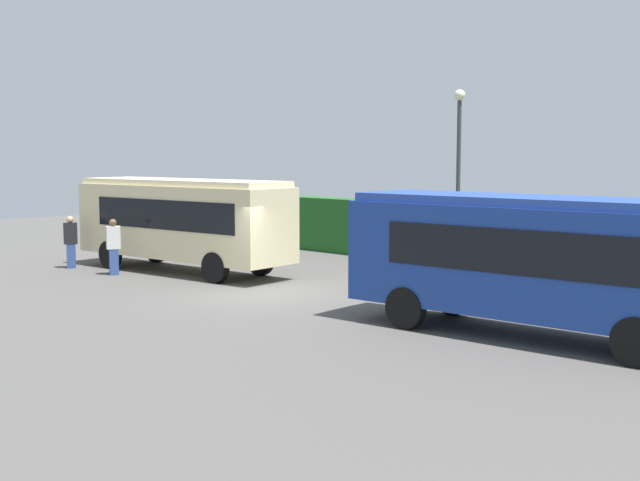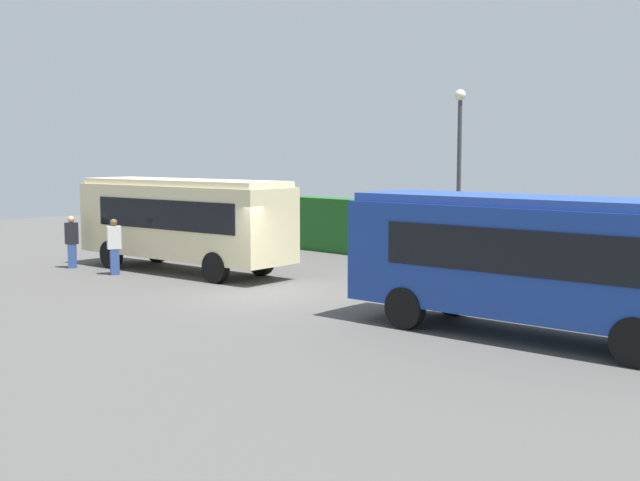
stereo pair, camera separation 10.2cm
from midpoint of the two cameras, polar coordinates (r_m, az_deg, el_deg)
The scene contains 9 objects.
ground_plane at distance 24.08m, azimuth -4.63°, elevation -3.81°, with size 64.00×64.00×0.00m, color #514F4C.
bus_cream at distance 28.92m, azimuth -9.61°, elevation 1.48°, with size 8.93×3.16×3.22m.
bus_blue at distance 18.90m, azimuth 14.46°, elevation -1.12°, with size 8.95×2.93×3.17m.
person_left at distance 30.86m, azimuth -16.98°, elevation -0.01°, with size 0.47×0.54×1.88m.
person_center at distance 32.50m, azimuth -4.73°, elevation 0.35°, with size 0.48×0.34×1.70m.
person_right at distance 28.75m, azimuth -14.22°, elevation -0.32°, with size 0.42×0.52×1.91m.
hedge_row at distance 30.87m, azimuth 8.61°, elevation 0.43°, with size 44.00×1.01×2.24m, color #205D21.
traffic_cone at distance 27.05m, azimuth 4.91°, elevation -2.08°, with size 0.36×0.36×0.60m, color orange.
lamppost at distance 27.29m, azimuth 9.47°, elevation 5.32°, with size 0.36×0.36×6.17m.
Camera 1 is at (17.86, -15.60, 4.14)m, focal length 46.17 mm.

